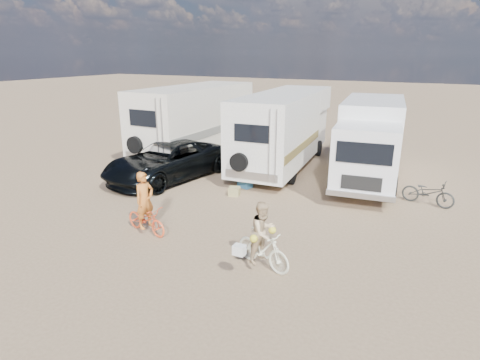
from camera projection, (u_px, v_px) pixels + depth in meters
The scene contains 12 objects.
ground at pixel (215, 221), 12.98m from camera, with size 140.00×140.00×0.00m, color #917456.
rv_main at pixel (284, 130), 18.75m from camera, with size 2.55×8.62×3.49m, color silver, non-canonical shape.
rv_left at pixel (195, 122), 20.71m from camera, with size 2.72×7.88×3.62m, color silver, non-canonical shape.
box_truck at pixel (369, 142), 16.60m from camera, with size 2.42×7.65×3.34m, color white, non-canonical shape.
dark_suv at pixel (167, 161), 17.04m from camera, with size 2.69×5.82×1.62m, color black.
bike_man at pixel (146, 219), 12.00m from camera, with size 0.57×1.64×0.86m, color #ED5125.
bike_woman at pixel (263, 249), 10.03m from camera, with size 0.48×1.70×1.02m, color #E6E8C6.
rider_man at pixel (145, 206), 11.86m from camera, with size 0.64×0.42×1.75m, color #C36B27.
rider_woman at pixel (263, 239), 9.94m from camera, with size 0.78×0.60×1.60m, color tan.
bike_parked at pixel (428, 192), 14.19m from camera, with size 0.63×1.79×0.94m, color #252725.
cooler at pixel (245, 182), 16.12m from camera, with size 0.53×0.39×0.43m, color #2D6590.
crate at pixel (234, 191), 15.23m from camera, with size 0.41×0.41×0.32m, color #968A53.
Camera 1 is at (6.15, -10.27, 5.26)m, focal length 29.58 mm.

